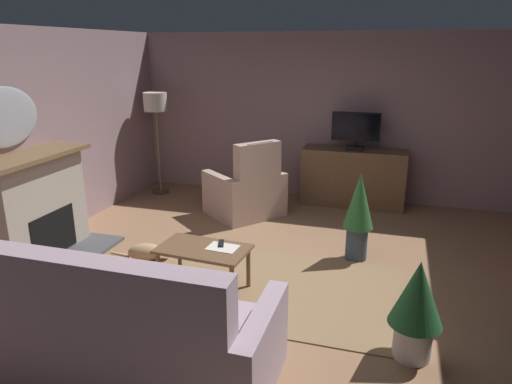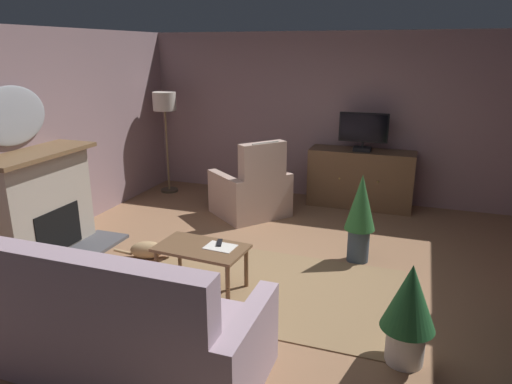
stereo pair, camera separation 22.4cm
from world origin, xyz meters
The scene contains 17 objects.
ground_plane centered at (0.00, 0.00, -0.02)m, with size 6.66×6.91×0.04m, color #936B4C.
wall_back centered at (0.00, 3.21, 1.32)m, with size 6.66×0.10×2.63m, color gray.
wall_left centered at (-3.08, 0.00, 1.32)m, with size 0.10×6.91×2.63m, color gray.
rug_central centered at (0.04, -0.12, 0.01)m, with size 2.69×1.69×0.01m, color #8E704C.
fireplace centered at (-2.76, -0.18, 0.60)m, with size 0.94×1.47×1.25m.
wall_mirror_oval centered at (-3.00, -0.18, 1.64)m, with size 0.06×1.00×0.68m, color #B2B7BF.
tv_cabinet centered at (0.58, 2.86, 0.42)m, with size 1.58×0.53×0.89m.
television centered at (0.58, 2.80, 1.20)m, with size 0.72×0.20×0.57m.
coffee_table centered at (-0.59, -0.36, 0.41)m, with size 0.94×0.58×0.47m.
tv_remote centered at (-0.44, -0.24, 0.48)m, with size 0.17×0.05×0.02m, color black.
folded_newspaper centered at (-0.40, -0.31, 0.47)m, with size 0.30×0.22×0.01m, color silver.
sofa_floral centered at (-0.61, -1.73, 0.35)m, with size 2.15×0.95×1.08m.
armchair_facing_sofa centered at (-0.87, 1.90, 0.35)m, with size 1.27×1.29×1.16m.
potted_plant_on_hearth_side centered at (0.82, 0.85, 0.59)m, with size 0.35×0.35×1.04m.
potted_plant_leafy_by_curtain centered at (1.43, -0.89, 0.48)m, with size 0.42×0.42×0.84m.
cat centered at (-1.49, 0.11, 0.11)m, with size 0.71×0.33×0.22m.
floor_lamp centered at (-2.63, 2.56, 1.42)m, with size 0.38×0.38×1.69m.
Camera 2 is at (1.37, -4.26, 2.38)m, focal length 32.83 mm.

